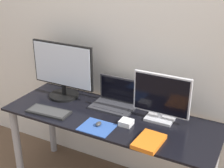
# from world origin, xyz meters

# --- Properties ---
(wall_back) EXTENTS (7.00, 0.05, 2.50)m
(wall_back) POSITION_xyz_m (0.00, 0.66, 1.25)
(wall_back) COLOR silver
(wall_back) RESTS_ON ground_plane
(desk) EXTENTS (1.68, 0.60, 0.72)m
(desk) POSITION_xyz_m (0.00, 0.30, 0.57)
(desk) COLOR black
(desk) RESTS_ON ground_plane
(monitor_left) EXTENTS (0.58, 0.26, 0.48)m
(monitor_left) POSITION_xyz_m (-0.52, 0.43, 0.96)
(monitor_left) COLOR black
(monitor_left) RESTS_ON desk
(monitor_right) EXTENTS (0.43, 0.14, 0.36)m
(monitor_right) POSITION_xyz_m (0.36, 0.43, 0.90)
(monitor_right) COLOR silver
(monitor_right) RESTS_ON desk
(laptop) EXTENTS (0.35, 0.22, 0.23)m
(laptop) POSITION_xyz_m (-0.04, 0.47, 0.78)
(laptop) COLOR #333338
(laptop) RESTS_ON desk
(keyboard) EXTENTS (0.35, 0.17, 0.02)m
(keyboard) POSITION_xyz_m (-0.45, 0.12, 0.73)
(keyboard) COLOR black
(keyboard) RESTS_ON desk
(mousepad) EXTENTS (0.24, 0.20, 0.00)m
(mousepad) POSITION_xyz_m (-0.00, 0.11, 0.72)
(mousepad) COLOR #2D519E
(mousepad) RESTS_ON desk
(mouse) EXTENTS (0.04, 0.06, 0.03)m
(mouse) POSITION_xyz_m (-0.00, 0.13, 0.74)
(mouse) COLOR #333333
(mouse) RESTS_ON mousepad
(book) EXTENTS (0.17, 0.24, 0.03)m
(book) POSITION_xyz_m (0.40, 0.10, 0.73)
(book) COLOR orange
(book) RESTS_ON desk
(power_brick) EXTENTS (0.09, 0.09, 0.04)m
(power_brick) POSITION_xyz_m (0.17, 0.24, 0.74)
(power_brick) COLOR white
(power_brick) RESTS_ON desk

